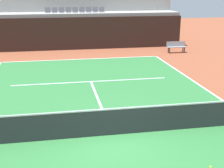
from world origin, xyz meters
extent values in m
plane|color=brown|center=(0.00, 0.00, 0.00)|extent=(80.00, 80.00, 0.00)
cube|color=#2D7238|center=(0.00, 0.00, 0.01)|extent=(11.00, 24.00, 0.01)
cube|color=white|center=(0.00, 11.95, 0.01)|extent=(11.00, 0.10, 0.00)
cube|color=white|center=(0.00, 6.40, 0.01)|extent=(8.26, 0.10, 0.00)
cube|color=white|center=(0.00, 3.20, 0.01)|extent=(0.10, 6.40, 0.00)
cube|color=black|center=(0.00, 15.71, 1.29)|extent=(17.40, 0.30, 2.58)
cube|color=#9E9E99|center=(0.00, 17.06, 1.42)|extent=(17.40, 2.40, 2.84)
cube|color=#9E9E99|center=(0.00, 19.46, 1.94)|extent=(17.40, 2.40, 3.88)
cube|color=slate|center=(-2.25, 17.06, 2.86)|extent=(0.44, 0.44, 0.04)
cube|color=slate|center=(-2.25, 17.26, 3.08)|extent=(0.44, 0.04, 0.40)
cube|color=slate|center=(-1.69, 17.06, 2.86)|extent=(0.44, 0.44, 0.04)
cube|color=slate|center=(-1.69, 17.26, 3.08)|extent=(0.44, 0.04, 0.40)
cube|color=slate|center=(-1.13, 17.06, 2.86)|extent=(0.44, 0.44, 0.04)
cube|color=slate|center=(-1.13, 17.26, 3.08)|extent=(0.44, 0.04, 0.40)
cube|color=slate|center=(-0.56, 17.06, 2.86)|extent=(0.44, 0.44, 0.04)
cube|color=slate|center=(-0.56, 17.26, 3.08)|extent=(0.44, 0.04, 0.40)
cube|color=slate|center=(0.00, 17.06, 2.86)|extent=(0.44, 0.44, 0.04)
cube|color=slate|center=(0.00, 17.26, 3.08)|extent=(0.44, 0.04, 0.40)
cube|color=slate|center=(0.56, 17.06, 2.86)|extent=(0.44, 0.44, 0.04)
cube|color=slate|center=(0.56, 17.26, 3.08)|extent=(0.44, 0.04, 0.40)
cube|color=slate|center=(1.13, 17.06, 2.86)|extent=(0.44, 0.44, 0.04)
cube|color=slate|center=(1.13, 17.26, 3.08)|extent=(0.44, 0.04, 0.40)
cube|color=slate|center=(1.69, 17.06, 2.86)|extent=(0.44, 0.44, 0.04)
cube|color=slate|center=(1.69, 17.26, 3.08)|extent=(0.44, 0.04, 0.40)
cube|color=slate|center=(2.25, 17.06, 2.86)|extent=(0.44, 0.44, 0.04)
cube|color=slate|center=(2.25, 17.26, 3.08)|extent=(0.44, 0.04, 0.40)
cube|color=#333338|center=(0.00, 0.00, 0.47)|extent=(10.90, 0.02, 0.92)
cube|color=white|center=(0.00, 0.00, 0.96)|extent=(10.90, 0.04, 0.05)
cube|color=#99999E|center=(7.41, 12.98, 0.45)|extent=(1.50, 0.40, 0.05)
cube|color=#99999E|center=(7.41, 13.16, 0.67)|extent=(1.50, 0.04, 0.36)
cube|color=#2D2D33|center=(6.81, 12.84, 0.21)|extent=(0.06, 0.06, 0.42)
cube|color=#2D2D33|center=(8.01, 12.84, 0.21)|extent=(0.06, 0.06, 0.42)
cube|color=#2D2D33|center=(6.81, 13.12, 0.21)|extent=(0.06, 0.06, 0.42)
cube|color=#2D2D33|center=(8.01, 13.12, 0.21)|extent=(0.06, 0.06, 0.42)
sphere|color=#CCE033|center=(2.32, -2.50, 0.04)|extent=(0.07, 0.07, 0.07)
camera|label=1|loc=(-1.74, -9.45, 4.81)|focal=49.84mm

